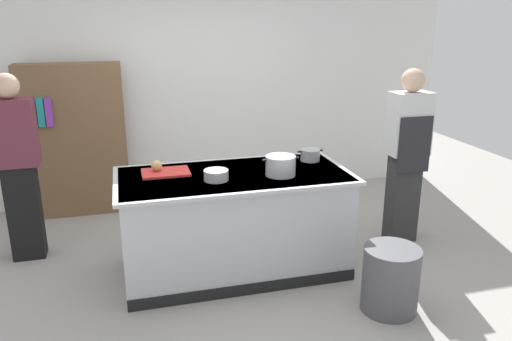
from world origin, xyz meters
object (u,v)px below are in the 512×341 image
object	(u,v)px
trash_bin	(390,279)
person_guest	(18,164)
mixing_bowl	(216,175)
stock_pot	(281,166)
onion	(157,166)
person_chef	(407,153)
sauce_pan	(310,155)
bookshelf	(75,141)

from	to	relation	value
trash_bin	person_guest	world-z (taller)	person_guest
mixing_bowl	stock_pot	bearing A→B (deg)	-0.66
onion	trash_bin	xyz separation A→B (m)	(1.64, -1.13, -0.71)
person_chef	onion	bearing A→B (deg)	94.35
sauce_pan	trash_bin	bearing A→B (deg)	-78.17
stock_pot	person_guest	xyz separation A→B (m)	(-2.19, 0.88, -0.07)
onion	person_guest	xyz separation A→B (m)	(-1.19, 0.55, -0.06)
stock_pot	person_guest	size ratio (longest dim) A/B	0.18
mixing_bowl	trash_bin	world-z (taller)	mixing_bowl
person_chef	trash_bin	bearing A→B (deg)	150.80
onion	person_chef	distance (m)	2.38
onion	person_chef	xyz separation A→B (m)	(2.38, -0.02, -0.05)
stock_pot	sauce_pan	distance (m)	0.53
mixing_bowl	person_chef	bearing A→B (deg)	8.98
onion	person_guest	size ratio (longest dim) A/B	0.05
trash_bin	bookshelf	world-z (taller)	bookshelf
mixing_bowl	bookshelf	xyz separation A→B (m)	(-1.23, 1.92, -0.09)
person_chef	mixing_bowl	bearing A→B (deg)	103.74
stock_pot	onion	bearing A→B (deg)	161.78
stock_pot	sauce_pan	xyz separation A→B (m)	(0.40, 0.34, -0.03)
trash_bin	person_guest	distance (m)	3.35
mixing_bowl	person_guest	distance (m)	1.86
onion	mixing_bowl	bearing A→B (deg)	-35.55
sauce_pan	bookshelf	world-z (taller)	bookshelf
stock_pot	person_chef	size ratio (longest dim) A/B	0.18
person_guest	bookshelf	world-z (taller)	person_guest
mixing_bowl	trash_bin	size ratio (longest dim) A/B	0.39
person_guest	onion	bearing A→B (deg)	46.79
onion	mixing_bowl	distance (m)	0.55
person_guest	stock_pot	bearing A→B (deg)	49.79
stock_pot	person_guest	world-z (taller)	person_guest
onion	person_chef	size ratio (longest dim) A/B	0.05
bookshelf	onion	bearing A→B (deg)	-63.99
stock_pot	bookshelf	bearing A→B (deg)	132.68
person_guest	bookshelf	xyz separation A→B (m)	(0.41, 1.05, -0.06)
onion	mixing_bowl	xyz separation A→B (m)	(0.45, -0.32, -0.02)
trash_bin	bookshelf	bearing A→B (deg)	131.53
stock_pot	mixing_bowl	distance (m)	0.55
stock_pot	mixing_bowl	xyz separation A→B (m)	(-0.55, 0.01, -0.04)
sauce_pan	trash_bin	size ratio (longest dim) A/B	0.47
sauce_pan	person_guest	distance (m)	2.64
trash_bin	sauce_pan	bearing A→B (deg)	101.83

